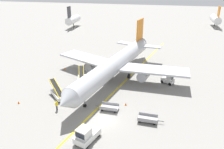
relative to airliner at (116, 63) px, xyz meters
The scene contains 15 objects.
ground_plane 14.72m from the airliner, 85.49° to the right, with size 300.00×300.00×0.00m, color gray.
taxi_line_yellow 9.88m from the airliner, 90.78° to the right, with size 0.30×80.00×0.01m, color yellow.
airliner is the anchor object (origin of this frame).
pushback_tug 19.49m from the airliner, 89.85° to the right, with size 2.95×4.02×2.20m.
baggage_tug_near_wing 10.70m from the airliner, ahead, with size 2.73×2.30×2.10m.
belt_loader_forward_hold 13.08m from the airliner, 130.82° to the right, with size 4.44×4.40×2.59m.
belt_loader_aft_hold 7.59m from the airliner, 154.50° to the right, with size 2.87×5.13×2.59m.
baggage_cart_loaded 15.63m from the airliner, 61.24° to the right, with size 3.79×1.68×0.94m.
baggage_cart_empty_trailing 12.11m from the airliner, 83.83° to the right, with size 3.77×1.62×0.94m.
ground_crew_marshaller 15.36m from the airliner, 116.59° to the right, with size 0.36×0.24×1.70m.
safety_cone_nose_left 10.85m from the airliner, 69.86° to the right, with size 0.36×0.36×0.44m, color orange.
safety_cone_nose_right 19.36m from the airliner, 136.71° to the right, with size 0.36×0.36×0.44m, color orange.
safety_cone_wingtip_left 13.01m from the airliner, 169.39° to the left, with size 0.36×0.36×0.44m, color orange.
distant_aircraft_far_left 54.21m from the airliner, 120.94° to the left, with size 3.00×10.10×8.80m.
distant_aircraft_mid_left 67.63m from the airliner, 63.64° to the left, with size 3.00×10.10×8.80m.
Camera 1 is at (7.02, -26.34, 19.27)m, focal length 35.47 mm.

